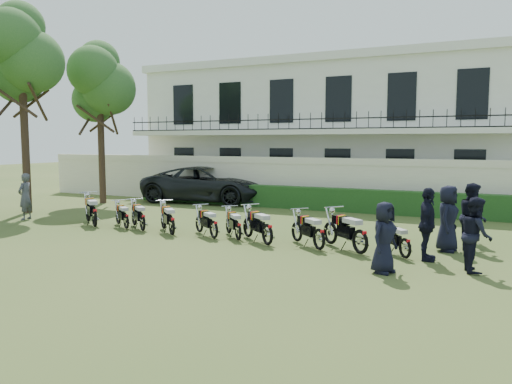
# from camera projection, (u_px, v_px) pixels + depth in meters

# --- Properties ---
(ground) EXTENTS (100.00, 100.00, 0.00)m
(ground) POSITION_uv_depth(u_px,v_px,m) (206.00, 234.00, 16.44)
(ground) COLOR #394F1F
(ground) RESTS_ON ground
(perimeter_wall) EXTENTS (30.00, 0.35, 2.30)m
(perimeter_wall) POSITION_uv_depth(u_px,v_px,m) (294.00, 181.00, 23.50)
(perimeter_wall) COLOR #F0E6CA
(perimeter_wall) RESTS_ON ground
(hedge) EXTENTS (18.00, 0.60, 1.00)m
(hedge) POSITION_uv_depth(u_px,v_px,m) (308.00, 198.00, 22.42)
(hedge) COLOR #184217
(hedge) RESTS_ON ground
(building) EXTENTS (20.40, 9.60, 7.40)m
(building) POSITION_uv_depth(u_px,v_px,m) (332.00, 130.00, 28.60)
(building) COLOR white
(building) RESTS_ON ground
(tree_west_mid) EXTENTS (3.40, 3.20, 8.82)m
(tree_west_mid) POSITION_uv_depth(u_px,v_px,m) (22.00, 54.00, 20.71)
(tree_west_mid) COLOR #473323
(tree_west_mid) RESTS_ON ground
(tree_west_near) EXTENTS (3.40, 3.20, 7.90)m
(tree_west_near) POSITION_uv_depth(u_px,v_px,m) (100.00, 83.00, 24.17)
(tree_west_near) COLOR #473323
(tree_west_near) RESTS_ON ground
(motorcycle_0) EXTENTS (1.73, 1.36, 1.15)m
(motorcycle_0) POSITION_uv_depth(u_px,v_px,m) (94.00, 213.00, 17.60)
(motorcycle_0) COLOR black
(motorcycle_0) RESTS_ON ground
(motorcycle_1) EXTENTS (1.42, 1.05, 0.92)m
(motorcycle_1) POSITION_uv_depth(u_px,v_px,m) (126.00, 218.00, 17.23)
(motorcycle_1) COLOR black
(motorcycle_1) RESTS_ON ground
(motorcycle_2) EXTENTS (1.49, 1.20, 1.00)m
(motorcycle_2) POSITION_uv_depth(u_px,v_px,m) (142.00, 218.00, 16.84)
(motorcycle_2) COLOR black
(motorcycle_2) RESTS_ON ground
(motorcycle_3) EXTENTS (1.46, 1.34, 1.03)m
(motorcycle_3) POSITION_uv_depth(u_px,v_px,m) (172.00, 222.00, 16.04)
(motorcycle_3) COLOR black
(motorcycle_3) RESTS_ON ground
(motorcycle_4) EXTENTS (1.48, 1.12, 0.97)m
(motorcycle_4) POSITION_uv_depth(u_px,v_px,m) (214.00, 225.00, 15.54)
(motorcycle_4) COLOR black
(motorcycle_4) RESTS_ON ground
(motorcycle_5) EXTENTS (1.24, 1.34, 0.95)m
(motorcycle_5) POSITION_uv_depth(u_px,v_px,m) (238.00, 227.00, 15.24)
(motorcycle_5) COLOR black
(motorcycle_5) RESTS_ON ground
(motorcycle_6) EXTENTS (1.61, 1.33, 1.08)m
(motorcycle_6) POSITION_uv_depth(u_px,v_px,m) (267.00, 229.00, 14.50)
(motorcycle_6) COLOR black
(motorcycle_6) RESTS_ON ground
(motorcycle_7) EXTENTS (1.50, 1.32, 1.04)m
(motorcycle_7) POSITION_uv_depth(u_px,v_px,m) (319.00, 234.00, 13.87)
(motorcycle_7) COLOR black
(motorcycle_7) RESTS_ON ground
(motorcycle_8) EXTENTS (1.68, 1.41, 1.14)m
(motorcycle_8) POSITION_uv_depth(u_px,v_px,m) (360.00, 236.00, 13.36)
(motorcycle_8) COLOR black
(motorcycle_8) RESTS_ON ground
(motorcycle_9) EXTENTS (1.17, 1.32, 0.92)m
(motorcycle_9) POSITION_uv_depth(u_px,v_px,m) (405.00, 243.00, 12.89)
(motorcycle_9) COLOR black
(motorcycle_9) RESTS_ON ground
(suv) EXTENTS (6.73, 3.69, 1.79)m
(suv) POSITION_uv_depth(u_px,v_px,m) (207.00, 184.00, 25.05)
(suv) COLOR black
(suv) RESTS_ON ground
(inspector) EXTENTS (0.56, 0.74, 1.81)m
(inspector) POSITION_uv_depth(u_px,v_px,m) (25.00, 196.00, 19.44)
(inspector) COLOR #57575C
(inspector) RESTS_ON ground
(officer_0) EXTENTS (0.77, 0.94, 1.67)m
(officer_0) POSITION_uv_depth(u_px,v_px,m) (384.00, 237.00, 11.52)
(officer_0) COLOR black
(officer_0) RESTS_ON ground
(officer_1) EXTENTS (0.85, 0.99, 1.77)m
(officer_1) POSITION_uv_depth(u_px,v_px,m) (476.00, 235.00, 11.62)
(officer_1) COLOR black
(officer_1) RESTS_ON ground
(officer_2) EXTENTS (0.50, 1.12, 1.88)m
(officer_2) POSITION_uv_depth(u_px,v_px,m) (427.00, 224.00, 12.69)
(officer_2) COLOR black
(officer_2) RESTS_ON ground
(officer_3) EXTENTS (0.71, 0.97, 1.84)m
(officer_3) POSITION_uv_depth(u_px,v_px,m) (448.00, 219.00, 13.79)
(officer_3) COLOR black
(officer_3) RESTS_ON ground
(officer_4) EXTENTS (0.78, 0.97, 1.89)m
(officer_4) POSITION_uv_depth(u_px,v_px,m) (472.00, 216.00, 14.04)
(officer_4) COLOR black
(officer_4) RESTS_ON ground
(officer_5) EXTENTS (0.44, 1.02, 1.73)m
(officer_5) POSITION_uv_depth(u_px,v_px,m) (471.00, 214.00, 14.93)
(officer_5) COLOR black
(officer_5) RESTS_ON ground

